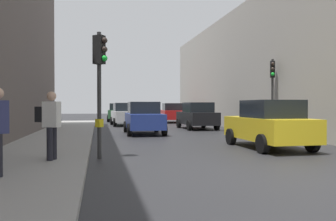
# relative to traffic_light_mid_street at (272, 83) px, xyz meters

# --- Properties ---
(ground_plane) EXTENTS (120.00, 120.00, 0.00)m
(ground_plane) POSITION_rel_traffic_light_mid_street_xyz_m (-4.34, -9.17, -2.71)
(ground_plane) COLOR #28282B
(sidewalk_kerb) EXTENTS (2.99, 40.00, 0.16)m
(sidewalk_kerb) POSITION_rel_traffic_light_mid_street_xyz_m (-10.48, -3.17, -2.63)
(sidewalk_kerb) COLOR gray
(sidewalk_kerb) RESTS_ON ground
(building_facade_right) EXTENTS (12.00, 33.41, 8.09)m
(building_facade_right) POSITION_rel_traffic_light_mid_street_xyz_m (6.31, 5.10, 1.34)
(building_facade_right) COLOR #B2ADA3
(building_facade_right) RESTS_ON ground
(traffic_light_mid_street) EXTENTS (0.35, 0.45, 3.93)m
(traffic_light_mid_street) POSITION_rel_traffic_light_mid_street_xyz_m (0.00, 0.00, 0.00)
(traffic_light_mid_street) COLOR #2D2D2D
(traffic_light_mid_street) RESTS_ON ground
(traffic_light_near_right) EXTENTS (0.43, 0.39, 3.73)m
(traffic_light_near_right) POSITION_rel_traffic_light_mid_street_xyz_m (-8.67, -5.94, -0.14)
(traffic_light_near_right) COLOR #2D2D2D
(traffic_light_near_right) RESTS_ON ground
(car_white_compact) EXTENTS (2.18, 4.28, 1.76)m
(car_white_compact) POSITION_rel_traffic_light_mid_street_xyz_m (-6.70, 10.91, -1.83)
(car_white_compact) COLOR silver
(car_white_compact) RESTS_ON ground
(car_yellow_taxi) EXTENTS (2.05, 4.22, 1.76)m
(car_yellow_taxi) POSITION_rel_traffic_light_mid_street_xyz_m (-2.60, -4.62, -1.83)
(car_yellow_taxi) COLOR yellow
(car_yellow_taxi) RESTS_ON ground
(car_green_estate) EXTENTS (2.27, 4.33, 1.76)m
(car_green_estate) POSITION_rel_traffic_light_mid_street_xyz_m (-6.80, 18.19, -1.83)
(car_green_estate) COLOR #2D6038
(car_green_estate) RESTS_ON ground
(car_red_sedan) EXTENTS (2.21, 4.30, 1.76)m
(car_red_sedan) POSITION_rel_traffic_light_mid_street_xyz_m (-2.13, 14.69, -1.83)
(car_red_sedan) COLOR red
(car_red_sedan) RESTS_ON ground
(car_dark_suv) EXTENTS (2.08, 4.23, 1.76)m
(car_dark_suv) POSITION_rel_traffic_light_mid_street_xyz_m (-2.29, 5.90, -1.83)
(car_dark_suv) COLOR black
(car_dark_suv) RESTS_ON ground
(car_blue_van) EXTENTS (2.05, 4.21, 1.76)m
(car_blue_van) POSITION_rel_traffic_light_mid_street_xyz_m (-6.26, 2.67, -1.83)
(car_blue_van) COLOR navy
(car_blue_van) RESTS_ON ground
(pedestrian_with_black_backpack) EXTENTS (0.66, 0.47, 1.77)m
(pedestrian_with_black_backpack) POSITION_rel_traffic_light_mid_street_xyz_m (-9.94, -6.97, -1.54)
(pedestrian_with_black_backpack) COLOR black
(pedestrian_with_black_backpack) RESTS_ON sidewalk_kerb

